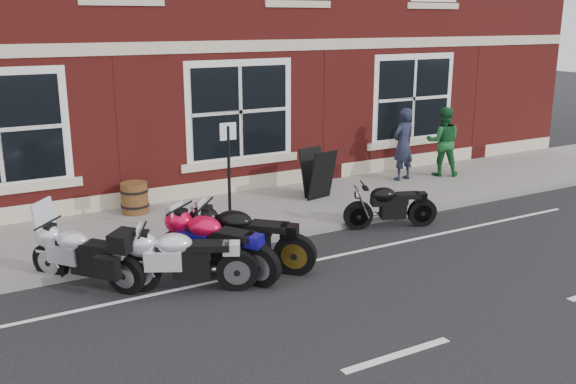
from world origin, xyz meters
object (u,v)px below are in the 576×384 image
at_px(pedestrian_right, 443,142).
at_px(barrel_planter, 135,198).
at_px(moto_sport_black, 246,235).
at_px(parking_sign, 229,174).
at_px(pedestrian_left, 403,144).
at_px(moto_sport_red, 217,242).
at_px(moto_sport_silver, 185,257).
at_px(moto_naked_black, 388,204).
at_px(a_board_sign, 318,174).
at_px(moto_touring_silver, 84,252).

distance_m(pedestrian_right, barrel_planter, 7.81).
height_order(moto_sport_black, parking_sign, parking_sign).
xyz_separation_m(pedestrian_left, barrel_planter, (-6.58, 0.49, -0.57)).
xyz_separation_m(moto_sport_red, moto_sport_silver, (-0.63, -0.29, -0.03)).
distance_m(moto_sport_silver, parking_sign, 2.16).
bearing_deg(pedestrian_right, parking_sign, 50.78).
bearing_deg(parking_sign, barrel_planter, 111.25).
height_order(pedestrian_left, pedestrian_right, pedestrian_left).
bearing_deg(moto_naked_black, barrel_planter, 73.89).
bearing_deg(a_board_sign, barrel_planter, 156.22).
bearing_deg(moto_sport_silver, a_board_sign, -26.09).
distance_m(moto_sport_silver, pedestrian_left, 7.81).
xyz_separation_m(moto_touring_silver, a_board_sign, (5.55, 2.16, 0.13)).
bearing_deg(moto_sport_red, moto_sport_black, -27.79).
xyz_separation_m(moto_touring_silver, moto_sport_black, (2.43, -0.62, 0.04)).
bearing_deg(pedestrian_left, moto_touring_silver, 7.21).
height_order(moto_sport_silver, moto_naked_black, moto_sport_silver).
xyz_separation_m(moto_sport_black, moto_sport_silver, (-1.16, -0.32, -0.04)).
bearing_deg(moto_naked_black, moto_sport_silver, 121.62).
bearing_deg(pedestrian_left, pedestrian_right, 164.07).
bearing_deg(moto_touring_silver, pedestrian_right, -23.81).
height_order(moto_sport_silver, a_board_sign, a_board_sign).
height_order(moto_naked_black, parking_sign, parking_sign).
relative_size(moto_sport_black, barrel_planter, 2.69).
height_order(moto_touring_silver, barrel_planter, moto_touring_silver).
bearing_deg(moto_naked_black, pedestrian_right, -35.82).
relative_size(moto_sport_red, a_board_sign, 1.79).
bearing_deg(parking_sign, moto_touring_silver, -169.60).
distance_m(moto_touring_silver, moto_naked_black, 5.81).
bearing_deg(pedestrian_right, pedestrian_left, 29.01).
bearing_deg(moto_sport_silver, pedestrian_left, -35.57).
relative_size(moto_sport_silver, pedestrian_left, 1.07).
bearing_deg(moto_sport_red, parking_sign, 25.37).
bearing_deg(moto_touring_silver, pedestrian_left, -21.05).
distance_m(a_board_sign, barrel_planter, 3.98).
xyz_separation_m(moto_sport_black, parking_sign, (0.23, 1.12, 0.77)).
relative_size(moto_sport_silver, parking_sign, 0.89).
height_order(moto_sport_silver, pedestrian_left, pedestrian_left).
relative_size(pedestrian_right, parking_sign, 0.82).
bearing_deg(pedestrian_left, a_board_sign, -2.03).
bearing_deg(barrel_planter, a_board_sign, -12.47).
xyz_separation_m(moto_sport_red, pedestrian_left, (6.35, 3.18, 0.44)).
bearing_deg(moto_touring_silver, a_board_sign, -16.84).
bearing_deg(pedestrian_right, moto_naked_black, 68.95).
distance_m(moto_naked_black, pedestrian_left, 3.58).
bearing_deg(a_board_sign, moto_sport_red, -153.68).
relative_size(moto_touring_silver, moto_sport_silver, 0.88).
distance_m(moto_sport_red, moto_sport_black, 0.53).
distance_m(moto_sport_red, parking_sign, 1.58).
bearing_deg(moto_touring_silver, moto_sport_red, -56.96).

